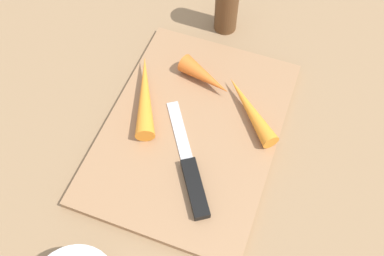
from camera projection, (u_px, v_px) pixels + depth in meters
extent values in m
plane|color=#8C6D4C|center=(192.00, 132.00, 0.68)|extent=(1.40, 1.40, 0.00)
cube|color=#99704C|center=(192.00, 130.00, 0.67)|extent=(0.36, 0.26, 0.01)
cube|color=#B7B7BC|center=(180.00, 131.00, 0.66)|extent=(0.10, 0.08, 0.00)
cube|color=black|center=(195.00, 188.00, 0.61)|extent=(0.09, 0.07, 0.01)
cone|color=orange|center=(250.00, 109.00, 0.67)|extent=(0.11, 0.11, 0.03)
cone|color=orange|center=(145.00, 94.00, 0.68)|extent=(0.15, 0.09, 0.03)
cone|color=orange|center=(206.00, 77.00, 0.70)|extent=(0.06, 0.10, 0.03)
cylinder|color=brown|center=(227.00, 1.00, 0.75)|extent=(0.04, 0.04, 0.12)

